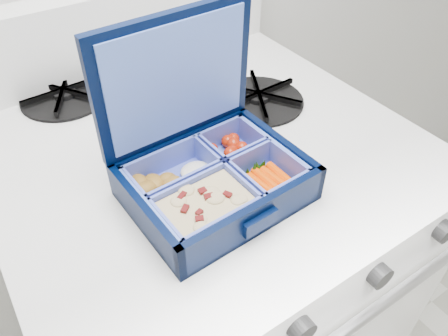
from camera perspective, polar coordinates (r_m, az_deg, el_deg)
stove at (r=1.10m, az=-2.41°, el=-17.03°), size 0.67×0.67×1.00m
bento_box at (r=0.60m, az=-1.07°, el=-1.80°), size 0.24×0.19×0.06m
burner_grate at (r=0.81m, az=4.53°, el=9.32°), size 0.17×0.17×0.02m
burner_grate_rear at (r=0.87m, az=-20.15°, el=9.10°), size 0.17×0.17×0.02m
fork at (r=0.74m, az=-3.92°, el=4.79°), size 0.16×0.14×0.01m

